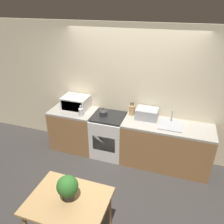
% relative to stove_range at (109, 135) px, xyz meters
% --- Properties ---
extents(ground_plane, '(16.00, 16.00, 0.00)m').
position_rel_stove_range_xyz_m(ground_plane, '(0.36, -0.68, -0.45)').
color(ground_plane, '#33302D').
extents(wall_back, '(10.00, 0.06, 2.60)m').
position_rel_stove_range_xyz_m(wall_back, '(0.36, 0.34, 0.85)').
color(wall_back, beige).
rests_on(wall_back, ground_plane).
extents(counter_left_run, '(0.93, 0.62, 0.90)m').
position_rel_stove_range_xyz_m(counter_left_run, '(-0.78, 0.00, 0.00)').
color(counter_left_run, olive).
rests_on(counter_left_run, ground_plane).
extents(counter_right_run, '(1.65, 0.62, 0.90)m').
position_rel_stove_range_xyz_m(counter_right_run, '(1.14, 0.00, 0.00)').
color(counter_right_run, olive).
rests_on(counter_right_run, ground_plane).
extents(stove_range, '(0.64, 0.62, 0.90)m').
position_rel_stove_range_xyz_m(stove_range, '(0.00, 0.00, 0.00)').
color(stove_range, silver).
rests_on(stove_range, ground_plane).
extents(kettle, '(0.16, 0.16, 0.17)m').
position_rel_stove_range_xyz_m(kettle, '(-0.10, -0.02, 0.52)').
color(kettle, '#2D2D2D').
rests_on(kettle, stove_range).
extents(microwave, '(0.52, 0.39, 0.27)m').
position_rel_stove_range_xyz_m(microwave, '(-0.75, 0.09, 0.59)').
color(microwave, silver).
rests_on(microwave, counter_left_run).
extents(bottle, '(0.09, 0.09, 0.22)m').
position_rel_stove_range_xyz_m(bottle, '(-0.51, -0.17, 0.54)').
color(bottle, silver).
rests_on(bottle, counter_left_run).
extents(knife_block, '(0.10, 0.07, 0.27)m').
position_rel_stove_range_xyz_m(knife_block, '(0.42, 0.18, 0.56)').
color(knife_block, tan).
rests_on(knife_block, counter_right_run).
extents(toaster_oven, '(0.41, 0.30, 0.20)m').
position_rel_stove_range_xyz_m(toaster_oven, '(0.73, 0.14, 0.55)').
color(toaster_oven, '#999BA0').
rests_on(toaster_oven, counter_right_run).
extents(sink_basin, '(0.41, 0.40, 0.24)m').
position_rel_stove_range_xyz_m(sink_basin, '(1.19, 0.01, 0.47)').
color(sink_basin, '#999BA0').
rests_on(sink_basin, counter_right_run).
extents(dining_table, '(0.98, 0.75, 0.74)m').
position_rel_stove_range_xyz_m(dining_table, '(0.14, -1.94, 0.20)').
color(dining_table, tan).
rests_on(dining_table, ground_plane).
extents(potted_plant, '(0.26, 0.26, 0.34)m').
position_rel_stove_range_xyz_m(potted_plant, '(0.15, -1.91, 0.49)').
color(potted_plant, '#424247').
rests_on(potted_plant, dining_table).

